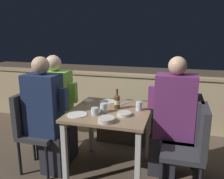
% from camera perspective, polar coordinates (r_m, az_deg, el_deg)
% --- Properties ---
extents(ground_plane, '(16.00, 16.00, 0.00)m').
position_cam_1_polar(ground_plane, '(2.94, -0.36, -18.92)').
color(ground_plane, brown).
extents(parapet_wall, '(9.00, 0.18, 0.90)m').
position_cam_1_polar(parapet_wall, '(4.01, 5.25, -2.57)').
color(parapet_wall, tan).
rests_on(parapet_wall, ground_plane).
extents(dining_table, '(0.86, 0.87, 0.75)m').
position_cam_1_polar(dining_table, '(2.64, -0.39, -7.20)').
color(dining_table, '#937556').
rests_on(dining_table, ground_plane).
extents(planter_hedge, '(0.85, 0.47, 0.62)m').
position_cam_1_polar(planter_hedge, '(3.51, 3.83, -6.80)').
color(planter_hedge, brown).
rests_on(planter_hedge, ground_plane).
extents(chair_left_near, '(0.41, 0.40, 0.92)m').
position_cam_1_polar(chair_left_near, '(2.89, -18.63, -7.92)').
color(chair_left_near, '#333338').
rests_on(chair_left_near, ground_plane).
extents(person_navy_jumper, '(0.47, 0.26, 1.34)m').
position_cam_1_polar(person_navy_jumper, '(2.74, -15.45, -6.16)').
color(person_navy_jumper, '#282833').
rests_on(person_navy_jumper, ground_plane).
extents(chair_left_far, '(0.41, 0.40, 0.92)m').
position_cam_1_polar(chair_left_far, '(3.15, -15.84, -5.87)').
color(chair_left_far, '#333338').
rests_on(chair_left_far, ground_plane).
extents(person_green_blouse, '(0.47, 0.26, 1.32)m').
position_cam_1_polar(person_green_blouse, '(3.01, -12.81, -4.30)').
color(person_green_blouse, '#282833').
rests_on(person_green_blouse, ground_plane).
extents(chair_right_near, '(0.41, 0.40, 0.92)m').
position_cam_1_polar(chair_right_near, '(2.44, 18.91, -12.07)').
color(chair_right_near, '#333338').
rests_on(chair_right_near, ground_plane).
extents(chair_right_far, '(0.41, 0.40, 0.92)m').
position_cam_1_polar(chair_right_far, '(2.71, 18.03, -9.33)').
color(chair_right_far, '#333338').
rests_on(chair_right_far, ground_plane).
extents(person_purple_stripe, '(0.50, 0.26, 1.34)m').
position_cam_1_polar(person_purple_stripe, '(2.66, 14.04, -6.68)').
color(person_purple_stripe, '#282833').
rests_on(person_purple_stripe, ground_plane).
extents(beer_bottle, '(0.07, 0.07, 0.23)m').
position_cam_1_polar(beer_bottle, '(2.63, 1.20, -2.85)').
color(beer_bottle, brown).
rests_on(beer_bottle, dining_table).
extents(plate_0, '(0.19, 0.19, 0.01)m').
position_cam_1_polar(plate_0, '(2.90, -0.98, -2.92)').
color(plate_0, white).
rests_on(plate_0, dining_table).
extents(plate_1, '(0.21, 0.21, 0.01)m').
position_cam_1_polar(plate_1, '(2.49, -8.41, -5.99)').
color(plate_1, white).
rests_on(plate_1, dining_table).
extents(bowl_0, '(0.12, 0.12, 0.04)m').
position_cam_1_polar(bowl_0, '(2.87, -5.74, -2.83)').
color(bowl_0, beige).
rests_on(bowl_0, dining_table).
extents(bowl_1, '(0.17, 0.17, 0.04)m').
position_cam_1_polar(bowl_1, '(2.29, -1.32, -7.18)').
color(bowl_1, beige).
rests_on(bowl_1, dining_table).
extents(bowl_2, '(0.15, 0.15, 0.03)m').
position_cam_1_polar(bowl_2, '(2.46, 2.96, -5.82)').
color(bowl_2, beige).
rests_on(bowl_2, dining_table).
extents(glass_cup_0, '(0.08, 0.08, 0.08)m').
position_cam_1_polar(glass_cup_0, '(2.47, -4.16, -5.25)').
color(glass_cup_0, silver).
rests_on(glass_cup_0, dining_table).
extents(glass_cup_1, '(0.07, 0.07, 0.10)m').
position_cam_1_polar(glass_cup_1, '(2.61, 6.52, -3.96)').
color(glass_cup_1, silver).
rests_on(glass_cup_1, dining_table).
extents(glass_cup_2, '(0.08, 0.08, 0.10)m').
position_cam_1_polar(glass_cup_2, '(2.53, -2.06, -4.44)').
color(glass_cup_2, silver).
rests_on(glass_cup_2, dining_table).
extents(fork_0, '(0.10, 0.16, 0.01)m').
position_cam_1_polar(fork_0, '(2.83, 2.85, -3.41)').
color(fork_0, silver).
rests_on(fork_0, dining_table).
extents(potted_plant, '(0.40, 0.40, 0.74)m').
position_cam_1_polar(potted_plant, '(3.78, -14.94, -4.08)').
color(potted_plant, '#9E5638').
rests_on(potted_plant, ground_plane).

